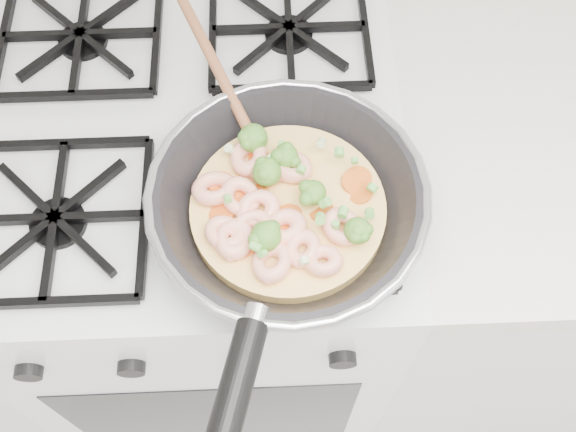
{
  "coord_description": "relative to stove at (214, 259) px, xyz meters",
  "views": [
    {
      "loc": [
        0.12,
        1.15,
        1.65
      ],
      "look_at": [
        0.14,
        1.53,
        0.93
      ],
      "focal_mm": 42.27,
      "sensor_mm": 36.0,
      "label": 1
    }
  ],
  "objects": [
    {
      "name": "stove",
      "position": [
        0.0,
        0.0,
        0.0
      ],
      "size": [
        0.6,
        0.6,
        0.92
      ],
      "color": "white",
      "rests_on": "ground"
    },
    {
      "name": "skillet",
      "position": [
        0.13,
        -0.17,
        0.5
      ],
      "size": [
        0.33,
        0.62,
        0.1
      ],
      "rotation": [
        0.0,
        0.0,
        0.02
      ],
      "color": "black",
      "rests_on": "stove"
    }
  ]
}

